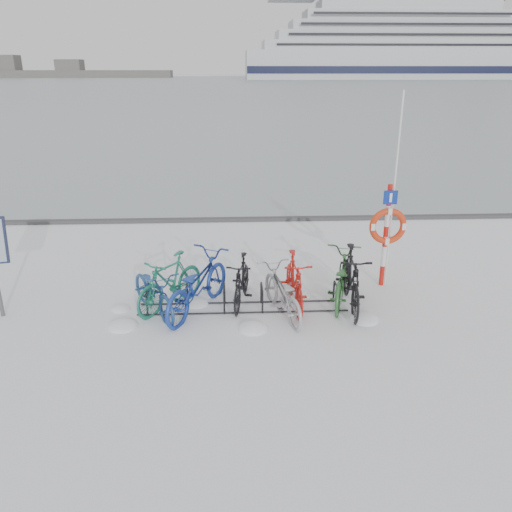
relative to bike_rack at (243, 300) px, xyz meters
name	(u,v)px	position (x,y,z in m)	size (l,w,h in m)	color
ground	(243,308)	(0.00, 0.00, -0.18)	(900.00, 900.00, 0.00)	white
ice_sheet	(232,83)	(0.00, 155.00, -0.17)	(400.00, 298.00, 0.02)	#9EABB2
quay_edge	(239,219)	(0.00, 5.90, -0.13)	(400.00, 0.25, 0.10)	#3F3F42
bike_rack	(243,300)	(0.00, 0.00, 0.00)	(4.00, 0.48, 0.46)	black
lifebuoy_station	(388,226)	(2.99, 0.92, 1.16)	(0.77, 0.22, 3.98)	red
cruise_ferry	(400,49)	(71.83, 216.71, 11.70)	(132.76, 25.05, 43.62)	silver
bike_0	(154,289)	(-1.68, -0.06, 0.29)	(0.63, 1.80, 0.94)	navy
bike_1	(170,280)	(-1.40, 0.18, 0.36)	(0.51, 1.80, 1.08)	#1D7158
bike_2	(197,282)	(-0.87, -0.02, 0.39)	(0.76, 2.19, 1.15)	navy
bike_3	(242,279)	(-0.02, 0.28, 0.31)	(0.46, 1.63, 0.98)	black
bike_4	(282,291)	(0.72, -0.26, 0.30)	(0.63, 1.82, 0.95)	#9FA1A6
bike_5	(294,280)	(0.99, 0.07, 0.36)	(0.51, 1.80, 1.08)	red
bike_6	(341,276)	(1.94, 0.30, 0.33)	(0.68, 1.95, 1.02)	#2D632F
bike_7	(351,278)	(2.08, 0.00, 0.42)	(0.56, 2.00, 1.20)	black
snow_drifts	(241,315)	(-0.05, -0.28, -0.18)	(5.05, 1.84, 0.19)	white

